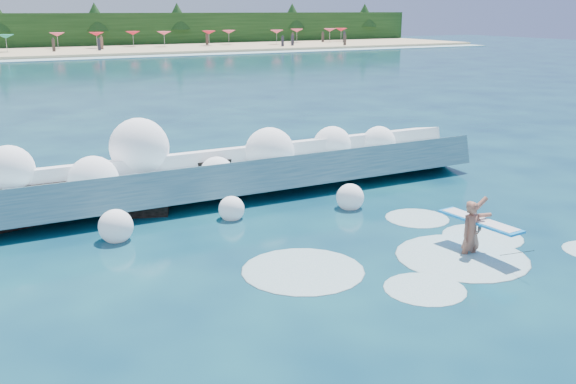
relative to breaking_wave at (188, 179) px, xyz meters
name	(u,v)px	position (x,y,z in m)	size (l,w,h in m)	color
ground	(270,277)	(-0.48, -6.54, -0.59)	(200.00, 200.00, 0.00)	#082642
breaking_wave	(188,179)	(0.00, 0.00, 0.00)	(19.57, 2.98, 1.69)	teal
rock_cluster	(119,193)	(-2.06, 0.15, -0.19)	(8.07, 3.17, 1.26)	black
surfer_with_board	(473,232)	(4.25, -7.62, 0.00)	(0.91, 2.81, 1.59)	#9D5D49
wave_spray	(179,162)	(-0.27, -0.06, 0.57)	(15.48, 5.04, 2.56)	white
surf_foam	(420,256)	(3.14, -7.11, -0.59)	(8.80, 5.55, 0.15)	silver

